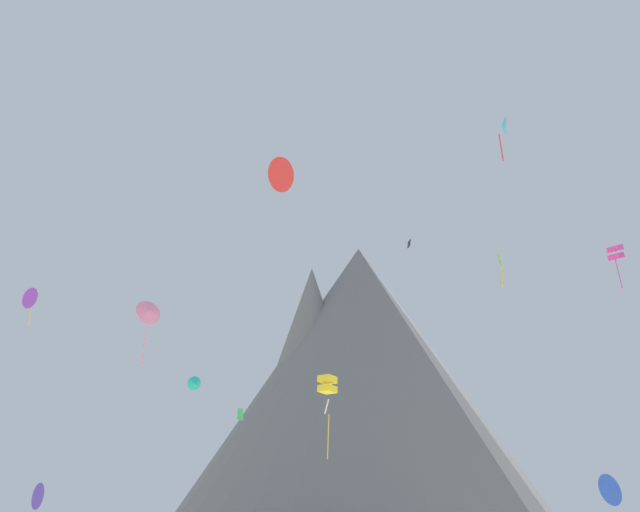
# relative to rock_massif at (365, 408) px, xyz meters

# --- Properties ---
(rock_massif) EXTENTS (68.49, 68.49, 49.03)m
(rock_massif) POSITION_rel_rock_massif_xyz_m (0.00, 0.00, 0.00)
(rock_massif) COLOR slate
(rock_massif) RESTS_ON ground_plane
(kite_indigo_low) EXTENTS (1.47, 1.70, 1.81)m
(kite_indigo_low) POSITION_rel_rock_massif_xyz_m (-32.18, -71.17, -15.85)
(kite_indigo_low) COLOR #5138B2
(kite_pink_mid) EXTENTS (2.42, 1.94, 5.87)m
(kite_pink_mid) POSITION_rel_rock_massif_xyz_m (-27.05, -60.68, -0.31)
(kite_pink_mid) COLOR pink
(kite_white_mid) EXTENTS (0.55, 1.12, 5.68)m
(kite_white_mid) POSITION_rel_rock_massif_xyz_m (-10.76, -50.47, -7.55)
(kite_white_mid) COLOR white
(kite_violet_mid) EXTENTS (1.97, 1.51, 3.74)m
(kite_violet_mid) POSITION_rel_rock_massif_xyz_m (-39.59, -50.96, 3.21)
(kite_violet_mid) COLOR purple
(kite_magenta_high) EXTENTS (1.63, 1.61, 4.26)m
(kite_magenta_high) POSITION_rel_rock_massif_xyz_m (15.19, -60.37, 6.33)
(kite_magenta_high) COLOR #D1339E
(kite_yellow_mid) EXTENTS (1.48, 1.48, 1.24)m
(kite_yellow_mid) POSITION_rel_rock_massif_xyz_m (-12.82, -72.40, -8.22)
(kite_yellow_mid) COLOR yellow
(kite_green_low) EXTENTS (0.46, 1.08, 1.04)m
(kite_green_low) POSITION_rel_rock_massif_xyz_m (-18.96, -65.48, -9.50)
(kite_green_low) COLOR green
(kite_cyan_high) EXTENTS (0.79, 1.40, 3.34)m
(kite_cyan_high) POSITION_rel_rock_massif_xyz_m (-1.58, -81.11, 8.09)
(kite_cyan_high) COLOR #33BCDB
(kite_red_mid) EXTENTS (1.96, 1.88, 2.00)m
(kite_red_mid) POSITION_rel_rock_massif_xyz_m (-17.01, -88.51, 0.68)
(kite_red_mid) COLOR red
(kite_black_high) EXTENTS (0.30, 0.89, 0.87)m
(kite_black_high) POSITION_rel_rock_massif_xyz_m (-2.04, -49.74, 10.35)
(kite_black_high) COLOR black
(kite_lime_high) EXTENTS (0.53, 0.77, 3.67)m
(kite_lime_high) POSITION_rel_rock_massif_xyz_m (8.12, -48.16, 8.90)
(kite_lime_high) COLOR #8CD133
(kite_blue_low) EXTENTS (2.41, 1.70, 2.30)m
(kite_blue_low) POSITION_rel_rock_massif_xyz_m (7.62, -70.86, -15.29)
(kite_blue_low) COLOR blue
(kite_teal_mid) EXTENTS (1.41, 1.17, 1.28)m
(kite_teal_mid) POSITION_rel_rock_massif_xyz_m (-23.03, -58.16, -5.99)
(kite_teal_mid) COLOR teal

